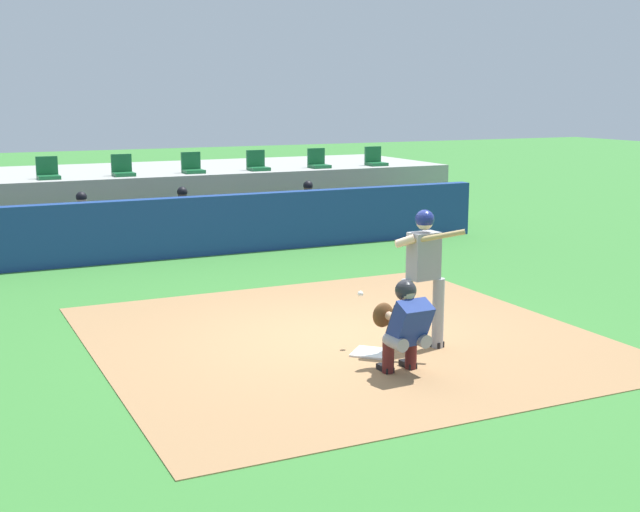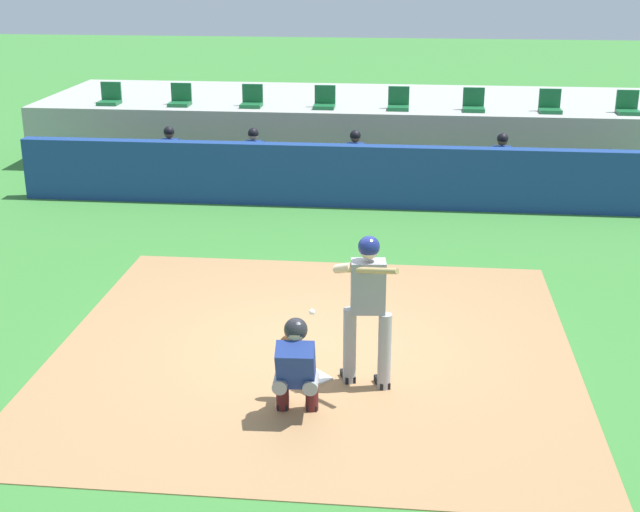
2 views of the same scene
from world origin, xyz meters
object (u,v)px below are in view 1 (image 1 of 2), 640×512
object	(u,v)px
dugout_player_2	(185,217)
stadium_seat_7	(375,160)
stadium_seat_3	(123,170)
stadium_seat_4	(192,167)
home_plate	(371,353)
dugout_player_3	(310,209)
catcher_crouched	(404,323)
stadium_seat_5	(257,165)
stadium_seat_6	(318,162)
batter_at_plate	(423,270)
dugout_player_1	(84,223)
stadium_seat_2	(48,173)

from	to	relation	value
dugout_player_2	stadium_seat_7	size ratio (longest dim) A/B	2.71
dugout_player_2	stadium_seat_3	distance (m)	2.35
stadium_seat_4	stadium_seat_7	size ratio (longest dim) A/B	1.00
stadium_seat_3	stadium_seat_7	size ratio (longest dim) A/B	1.00
home_plate	dugout_player_3	world-z (taller)	dugout_player_3
catcher_crouched	stadium_seat_5	size ratio (longest dim) A/B	3.19
catcher_crouched	stadium_seat_6	size ratio (longest dim) A/B	3.19
batter_at_plate	stadium_seat_5	size ratio (longest dim) A/B	3.76
dugout_player_3	stadium_seat_6	size ratio (longest dim) A/B	2.71
stadium_seat_3	stadium_seat_4	world-z (taller)	same
dugout_player_1	catcher_crouched	bearing A→B (deg)	-77.06
stadium_seat_5	stadium_seat_7	bearing A→B (deg)	0.00
stadium_seat_2	stadium_seat_3	world-z (taller)	same
batter_at_plate	stadium_seat_3	size ratio (longest dim) A/B	3.76
home_plate	stadium_seat_3	bearing A→B (deg)	94.56
dugout_player_2	dugout_player_1	bearing A→B (deg)	180.00
home_plate	dugout_player_3	size ratio (longest dim) A/B	0.34
dugout_player_3	stadium_seat_6	xyz separation A→B (m)	(1.15, 2.03, 0.86)
stadium_seat_3	stadium_seat_4	xyz separation A→B (m)	(1.62, 0.00, 0.00)
dugout_player_2	stadium_seat_7	distance (m)	6.10
stadium_seat_3	stadium_seat_6	world-z (taller)	same
home_plate	stadium_seat_6	xyz separation A→B (m)	(4.06, 10.18, 1.51)
home_plate	dugout_player_3	xyz separation A→B (m)	(2.91, 8.14, 0.65)
catcher_crouched	dugout_player_2	xyz separation A→B (m)	(0.02, 8.96, 0.07)
stadium_seat_2	stadium_seat_4	size ratio (longest dim) A/B	1.00
catcher_crouched	stadium_seat_3	bearing A→B (deg)	94.14
stadium_seat_2	home_plate	bearing A→B (deg)	-76.53
stadium_seat_4	stadium_seat_2	bearing A→B (deg)	180.00
dugout_player_1	dugout_player_2	size ratio (longest dim) A/B	1.00
stadium_seat_6	dugout_player_1	bearing A→B (deg)	-161.66
stadium_seat_5	stadium_seat_6	size ratio (longest dim) A/B	1.00
dugout_player_1	stadium_seat_4	xyz separation A→B (m)	(2.89, 2.03, 0.86)
stadium_seat_2	stadium_seat_4	xyz separation A→B (m)	(3.25, 0.00, 0.00)
stadium_seat_7	dugout_player_2	bearing A→B (deg)	-160.32
dugout_player_2	stadium_seat_6	world-z (taller)	stadium_seat_6
batter_at_plate	stadium_seat_4	bearing A→B (deg)	89.32
home_plate	stadium_seat_4	bearing A→B (deg)	85.44
catcher_crouched	stadium_seat_6	distance (m)	11.76
home_plate	catcher_crouched	world-z (taller)	catcher_crouched
batter_at_plate	stadium_seat_3	world-z (taller)	stadium_seat_3
home_plate	stadium_seat_7	world-z (taller)	stadium_seat_7
catcher_crouched	stadium_seat_2	world-z (taller)	stadium_seat_2
batter_at_plate	stadium_seat_2	size ratio (longest dim) A/B	3.76
home_plate	catcher_crouched	bearing A→B (deg)	-91.19
stadium_seat_3	dugout_player_1	bearing A→B (deg)	-121.83
home_plate	batter_at_plate	bearing A→B (deg)	-6.12
dugout_player_1	stadium_seat_3	bearing A→B (deg)	58.17
stadium_seat_2	dugout_player_1	bearing A→B (deg)	-79.91
catcher_crouched	stadium_seat_6	world-z (taller)	stadium_seat_6
catcher_crouched	stadium_seat_4	bearing A→B (deg)	85.68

